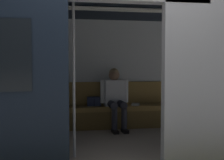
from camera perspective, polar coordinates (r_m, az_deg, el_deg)
train_car at (r=4.14m, az=-2.76°, el=6.86°), size 6.40×2.57×2.24m
bench_seat at (r=5.14m, az=-2.90°, el=-6.73°), size 3.32×0.44×0.43m
person_seated at (r=5.08m, az=0.67°, el=-3.14°), size 0.55×0.69×1.16m
handbag at (r=5.17m, az=-3.90°, el=-4.60°), size 0.26×0.15×0.17m
book at (r=5.28m, az=5.09°, el=-5.22°), size 0.21×0.25×0.03m
grab_pole_door at (r=3.46m, az=-8.21°, el=0.50°), size 0.04×0.04×2.10m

